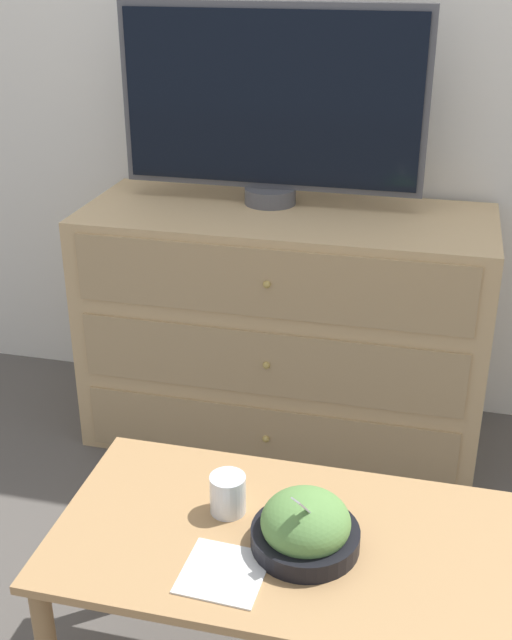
# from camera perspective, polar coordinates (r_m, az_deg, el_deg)

# --- Properties ---
(ground_plane) EXTENTS (12.00, 12.00, 0.00)m
(ground_plane) POSITION_cam_1_polar(r_m,az_deg,el_deg) (3.23, 1.86, -4.80)
(ground_plane) COLOR #56514C
(wall_back) EXTENTS (12.00, 0.05, 2.60)m
(wall_back) POSITION_cam_1_polar(r_m,az_deg,el_deg) (2.84, 2.36, 18.82)
(wall_back) COLOR white
(wall_back) RESTS_ON ground_plane
(dresser) EXTENTS (1.34, 0.56, 0.83)m
(dresser) POSITION_cam_1_polar(r_m,az_deg,el_deg) (2.76, 2.03, -0.58)
(dresser) COLOR tan
(dresser) RESTS_ON ground_plane
(tv) EXTENTS (0.99, 0.17, 0.63)m
(tv) POSITION_cam_1_polar(r_m,az_deg,el_deg) (2.64, 1.09, 15.11)
(tv) COLOR #515156
(tv) RESTS_ON dresser
(coffee_table) EXTENTS (0.96, 0.53, 0.50)m
(coffee_table) POSITION_cam_1_polar(r_m,az_deg,el_deg) (1.78, 1.82, -16.98)
(coffee_table) COLOR tan
(coffee_table) RESTS_ON ground_plane
(takeout_bowl) EXTENTS (0.22, 0.22, 0.16)m
(takeout_bowl) POSITION_cam_1_polar(r_m,az_deg,el_deg) (1.68, 3.54, -14.51)
(takeout_bowl) COLOR black
(takeout_bowl) RESTS_ON coffee_table
(drink_cup) EXTENTS (0.08, 0.08, 0.09)m
(drink_cup) POSITION_cam_1_polar(r_m,az_deg,el_deg) (1.77, -2.01, -12.40)
(drink_cup) COLOR beige
(drink_cup) RESTS_ON coffee_table
(napkin) EXTENTS (0.17, 0.17, 0.00)m
(napkin) POSITION_cam_1_polar(r_m,az_deg,el_deg) (1.65, -2.33, -17.50)
(napkin) COLOR white
(napkin) RESTS_ON coffee_table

